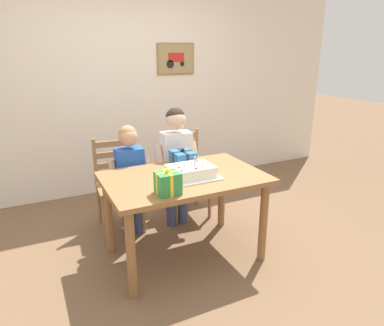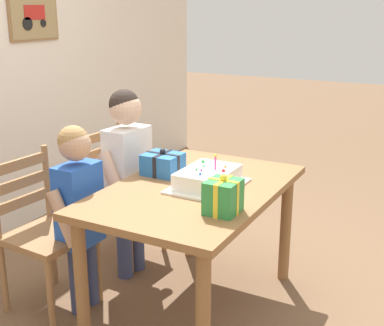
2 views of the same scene
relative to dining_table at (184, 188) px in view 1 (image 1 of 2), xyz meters
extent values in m
plane|color=brown|center=(0.00, 0.00, -0.65)|extent=(20.00, 20.00, 0.00)
cube|color=silver|center=(0.00, 1.84, 0.65)|extent=(6.40, 0.08, 2.60)
cube|color=olive|center=(0.71, 1.79, 1.00)|extent=(0.51, 0.02, 0.39)
cube|color=#9E8456|center=(0.71, 1.79, 1.00)|extent=(0.48, 0.01, 0.36)
cube|color=red|center=(0.71, 1.78, 1.02)|extent=(0.22, 0.01, 0.11)
cylinder|color=black|center=(0.63, 1.78, 0.93)|extent=(0.10, 0.01, 0.10)
cylinder|color=black|center=(0.80, 1.78, 0.93)|extent=(0.06, 0.01, 0.06)
cube|color=olive|center=(0.00, 0.00, 0.09)|extent=(1.32, 0.86, 0.04)
cylinder|color=olive|center=(-0.58, -0.35, -0.29)|extent=(0.07, 0.07, 0.72)
cylinder|color=olive|center=(0.58, -0.35, -0.29)|extent=(0.07, 0.07, 0.72)
cylinder|color=olive|center=(-0.58, 0.35, -0.29)|extent=(0.07, 0.07, 0.72)
cylinder|color=olive|center=(0.58, 0.35, -0.29)|extent=(0.07, 0.07, 0.72)
cube|color=white|center=(0.03, -0.06, 0.12)|extent=(0.44, 0.34, 0.01)
cube|color=white|center=(0.03, -0.06, 0.17)|extent=(0.36, 0.26, 0.09)
cylinder|color=#E04C9E|center=(0.05, -0.10, 0.25)|extent=(0.01, 0.01, 0.07)
sphere|color=yellow|center=(0.05, -0.10, 0.29)|extent=(0.02, 0.02, 0.02)
sphere|color=green|center=(-0.10, -0.16, 0.22)|extent=(0.02, 0.02, 0.02)
sphere|color=orange|center=(0.10, -0.13, 0.22)|extent=(0.01, 0.01, 0.01)
sphere|color=purple|center=(-0.01, -0.05, 0.22)|extent=(0.01, 0.01, 0.01)
sphere|color=green|center=(0.13, 0.02, 0.22)|extent=(0.02, 0.02, 0.02)
sphere|color=blue|center=(-0.08, -0.07, 0.22)|extent=(0.02, 0.02, 0.02)
sphere|color=green|center=(0.06, -0.02, 0.22)|extent=(0.01, 0.01, 0.01)
sphere|color=green|center=(-0.02, -0.02, 0.22)|extent=(0.01, 0.01, 0.01)
sphere|color=red|center=(0.03, -0.15, 0.22)|extent=(0.02, 0.02, 0.02)
cube|color=#286BB7|center=(0.11, 0.27, 0.17)|extent=(0.19, 0.21, 0.12)
cube|color=black|center=(0.11, 0.27, 0.17)|extent=(0.19, 0.02, 0.13)
cube|color=black|center=(0.11, 0.27, 0.17)|extent=(0.02, 0.22, 0.13)
sphere|color=black|center=(0.11, 0.27, 0.25)|extent=(0.04, 0.04, 0.04)
cube|color=#2D8E42|center=(-0.26, -0.29, 0.19)|extent=(0.17, 0.15, 0.16)
cube|color=yellow|center=(-0.26, -0.29, 0.19)|extent=(0.17, 0.02, 0.17)
cube|color=yellow|center=(-0.26, -0.29, 0.19)|extent=(0.02, 0.16, 0.17)
sphere|color=yellow|center=(-0.26, -0.29, 0.29)|extent=(0.04, 0.04, 0.04)
cube|color=#996B42|center=(-0.38, 0.75, -0.20)|extent=(0.45, 0.45, 0.04)
cylinder|color=#996B42|center=(-0.20, 0.55, -0.43)|extent=(0.04, 0.04, 0.43)
cylinder|color=#996B42|center=(-0.58, 0.57, -0.43)|extent=(0.04, 0.04, 0.43)
cylinder|color=#996B42|center=(-0.17, 0.93, -0.43)|extent=(0.04, 0.04, 0.43)
cylinder|color=#996B42|center=(-0.55, 0.95, -0.43)|extent=(0.04, 0.04, 0.43)
cylinder|color=#996B42|center=(-0.17, 0.93, 0.05)|extent=(0.04, 0.04, 0.45)
cylinder|color=#996B42|center=(-0.55, 0.95, 0.05)|extent=(0.04, 0.04, 0.45)
cube|color=#996B42|center=(-0.36, 0.94, -0.02)|extent=(0.36, 0.05, 0.06)
cube|color=#996B42|center=(-0.36, 0.94, 0.09)|extent=(0.36, 0.05, 0.06)
cube|color=#996B42|center=(-0.36, 0.94, 0.20)|extent=(0.36, 0.05, 0.06)
cube|color=#996B42|center=(0.38, 0.75, -0.20)|extent=(0.45, 0.45, 0.04)
cylinder|color=#996B42|center=(0.55, 0.55, -0.43)|extent=(0.04, 0.04, 0.43)
cylinder|color=#996B42|center=(0.17, 0.57, -0.43)|extent=(0.04, 0.04, 0.43)
cylinder|color=#996B42|center=(0.58, 0.92, -0.43)|extent=(0.04, 0.04, 0.43)
cylinder|color=#996B42|center=(0.20, 0.95, -0.43)|extent=(0.04, 0.04, 0.43)
cylinder|color=#996B42|center=(0.58, 0.92, 0.05)|extent=(0.04, 0.04, 0.45)
cylinder|color=#996B42|center=(0.20, 0.95, 0.05)|extent=(0.04, 0.04, 0.45)
cube|color=#996B42|center=(0.39, 0.94, -0.02)|extent=(0.36, 0.05, 0.06)
cube|color=#996B42|center=(0.39, 0.94, 0.09)|extent=(0.36, 0.05, 0.06)
cube|color=#996B42|center=(0.39, 0.94, 0.20)|extent=(0.36, 0.05, 0.06)
cylinder|color=#38426B|center=(0.24, 0.57, -0.42)|extent=(0.10, 0.10, 0.46)
cylinder|color=#38426B|center=(0.11, 0.58, -0.42)|extent=(0.10, 0.10, 0.46)
cube|color=white|center=(0.18, 0.57, 0.08)|extent=(0.30, 0.20, 0.53)
cylinder|color=#E0B293|center=(0.36, 0.53, 0.06)|extent=(0.09, 0.22, 0.35)
cylinder|color=#E0B293|center=(-0.01, 0.55, 0.06)|extent=(0.09, 0.22, 0.35)
sphere|color=#E0B293|center=(0.18, 0.57, 0.46)|extent=(0.20, 0.20, 0.20)
sphere|color=#2D231E|center=(0.18, 0.58, 0.49)|extent=(0.19, 0.19, 0.19)
cylinder|color=#38426B|center=(-0.24, 0.57, -0.44)|extent=(0.09, 0.09, 0.41)
cylinder|color=#38426B|center=(-0.36, 0.57, -0.44)|extent=(0.09, 0.09, 0.41)
cube|color=blue|center=(-0.30, 0.57, 0.00)|extent=(0.26, 0.16, 0.47)
cylinder|color=tan|center=(-0.14, 0.54, -0.01)|extent=(0.07, 0.20, 0.32)
cylinder|color=tan|center=(-0.47, 0.54, -0.01)|extent=(0.07, 0.20, 0.32)
sphere|color=tan|center=(-0.30, 0.57, 0.35)|extent=(0.18, 0.18, 0.18)
sphere|color=#A87F4C|center=(-0.30, 0.58, 0.37)|extent=(0.17, 0.17, 0.17)
camera|label=1|loc=(-1.13, -2.48, 1.11)|focal=32.58mm
camera|label=2|loc=(-2.39, -1.26, 1.07)|focal=48.66mm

